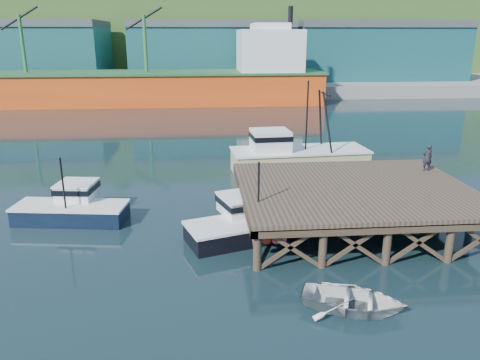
{
  "coord_description": "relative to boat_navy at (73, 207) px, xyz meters",
  "views": [
    {
      "loc": [
        -2.51,
        -22.68,
        9.65
      ],
      "look_at": [
        -0.35,
        2.0,
        1.99
      ],
      "focal_mm": 35.0,
      "sensor_mm": 36.0,
      "label": 1
    }
  ],
  "objects": [
    {
      "name": "boat_black",
      "position": [
        9.4,
        -2.98,
        -0.0
      ],
      "size": [
        7.01,
        5.81,
        4.07
      ],
      "rotation": [
        0.0,
        0.0,
        0.32
      ],
      "color": "black",
      "rests_on": "ground"
    },
    {
      "name": "warehouse_left",
      "position": [
        -25.48,
        63.1,
        5.75
      ],
      "size": [
        32.0,
        16.0,
        9.0
      ],
      "primitive_type": "cube",
      "color": "#1B5C59",
      "rests_on": "far_quay"
    },
    {
      "name": "warehouse_right",
      "position": [
        39.52,
        63.1,
        5.75
      ],
      "size": [
        30.0,
        16.0,
        9.0
      ],
      "primitive_type": "cube",
      "color": "#1B5C59",
      "rests_on": "far_quay"
    },
    {
      "name": "trawler",
      "position": [
        14.04,
        8.29,
        0.62
      ],
      "size": [
        10.15,
        4.26,
        6.64
      ],
      "rotation": [
        0.0,
        0.0,
        0.07
      ],
      "color": "#C9C182",
      "rests_on": "ground"
    },
    {
      "name": "warehouse_mid",
      "position": [
        9.52,
        63.1,
        5.75
      ],
      "size": [
        28.0,
        16.0,
        9.0
      ],
      "primitive_type": "cube",
      "color": "#1B5C59",
      "rests_on": "far_quay"
    },
    {
      "name": "boat_navy",
      "position": [
        0.0,
        0.0,
        0.0
      ],
      "size": [
        6.21,
        3.66,
        3.73
      ],
      "rotation": [
        0.0,
        0.0,
        -0.14
      ],
      "color": "black",
      "rests_on": "ground"
    },
    {
      "name": "cargo_ship",
      "position": [
        1.05,
        46.1,
        2.56
      ],
      "size": [
        55.5,
        10.0,
        13.75
      ],
      "color": "#E84E15",
      "rests_on": "ground"
    },
    {
      "name": "dockworker",
      "position": [
        20.09,
        0.57,
        2.16
      ],
      "size": [
        0.58,
        0.38,
        1.57
      ],
      "primitive_type": "imported",
      "rotation": [
        0.0,
        0.0,
        3.15
      ],
      "color": "black",
      "rests_on": "wharf"
    },
    {
      "name": "hillside",
      "position": [
        9.52,
        98.1,
        10.25
      ],
      "size": [
        220.0,
        50.0,
        22.0
      ],
      "primitive_type": "cube",
      "color": "#2D511E",
      "rests_on": "ground"
    },
    {
      "name": "far_quay",
      "position": [
        9.52,
        68.1,
        0.25
      ],
      "size": [
        160.0,
        40.0,
        2.0
      ],
      "primitive_type": "cube",
      "color": "gray",
      "rests_on": "ground"
    },
    {
      "name": "wharf",
      "position": [
        15.02,
        -2.09,
        1.19
      ],
      "size": [
        12.0,
        10.0,
        2.62
      ],
      "color": "brown",
      "rests_on": "ground"
    },
    {
      "name": "dinghy",
      "position": [
        12.46,
        -9.94,
        -0.36
      ],
      "size": [
        4.48,
        3.89,
        0.78
      ],
      "primitive_type": "imported",
      "rotation": [
        0.0,
        0.0,
        1.19
      ],
      "color": "silver",
      "rests_on": "ground"
    },
    {
      "name": "ground",
      "position": [
        9.52,
        -1.9,
        -0.75
      ],
      "size": [
        300.0,
        300.0,
        0.0
      ],
      "primitive_type": "plane",
      "color": "black",
      "rests_on": "ground"
    }
  ]
}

